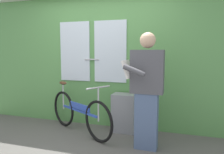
# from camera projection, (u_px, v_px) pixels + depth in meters

# --- Properties ---
(train_door_wall) EXTENTS (4.97, 0.28, 2.43)m
(train_door_wall) POSITION_uv_depth(u_px,v_px,m) (103.00, 58.00, 4.12)
(train_door_wall) COLOR #56934C
(train_door_wall) RESTS_ON ground_plane
(bicycle_near_door) EXTENTS (1.49, 0.89, 0.86)m
(bicycle_near_door) POSITION_uv_depth(u_px,v_px,m) (79.00, 113.00, 3.82)
(bicycle_near_door) COLOR black
(bicycle_near_door) RESTS_ON ground_plane
(passenger_reading_newspaper) EXTENTS (0.56, 0.48, 1.65)m
(passenger_reading_newspaper) POSITION_uv_depth(u_px,v_px,m) (146.00, 89.00, 3.15)
(passenger_reading_newspaper) COLOR slate
(passenger_reading_newspaper) RESTS_ON ground_plane
(trash_bin_by_wall) EXTENTS (0.40, 0.28, 0.66)m
(trash_bin_by_wall) POSITION_uv_depth(u_px,v_px,m) (124.00, 113.00, 3.89)
(trash_bin_by_wall) COLOR gray
(trash_bin_by_wall) RESTS_ON ground_plane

